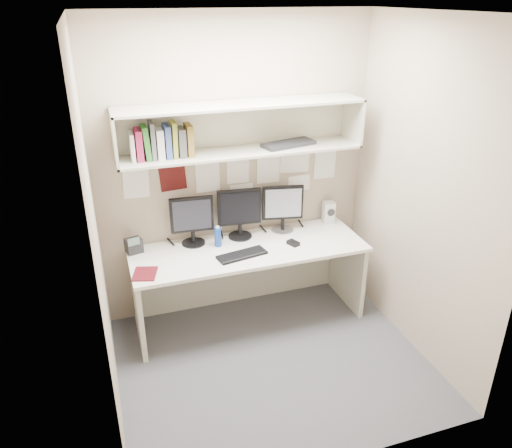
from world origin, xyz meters
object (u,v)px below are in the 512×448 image
object	(u,v)px
monitor_left	(192,218)
keyboard	(242,255)
monitor_center	(240,211)
speaker	(328,212)
desk	(249,283)
maroon_notebook	(145,274)
monitor_right	(283,206)
desk_phone	(134,245)

from	to	relation	value
monitor_left	keyboard	world-z (taller)	monitor_left
monitor_left	monitor_center	distance (m)	0.42
keyboard	speaker	distance (m)	1.04
desk	maroon_notebook	distance (m)	0.99
monitor_right	speaker	distance (m)	0.49
monitor_left	desk_phone	world-z (taller)	monitor_left
keyboard	desk_phone	world-z (taller)	desk_phone
desk	monitor_left	distance (m)	0.77
monitor_right	maroon_notebook	size ratio (longest dim) A/B	2.01
keyboard	maroon_notebook	xyz separation A→B (m)	(-0.80, -0.05, -0.00)
monitor_left	keyboard	size ratio (longest dim) A/B	1.03
desk	monitor_left	bearing A→B (deg)	152.98
desk	monitor_right	world-z (taller)	monitor_right
keyboard	desk_phone	bearing A→B (deg)	146.52
monitor_right	desk_phone	size ratio (longest dim) A/B	2.72
desk	keyboard	world-z (taller)	keyboard
keyboard	maroon_notebook	size ratio (longest dim) A/B	1.94
speaker	maroon_notebook	world-z (taller)	speaker
monitor_left	desk_phone	bearing A→B (deg)	-175.05
speaker	keyboard	bearing A→B (deg)	-149.32
maroon_notebook	desk_phone	size ratio (longest dim) A/B	1.35
speaker	desk_phone	world-z (taller)	speaker
desk	speaker	size ratio (longest dim) A/B	9.82
monitor_right	keyboard	world-z (taller)	monitor_right
monitor_right	keyboard	distance (m)	0.65
monitor_center	keyboard	xyz separation A→B (m)	(-0.09, -0.36, -0.23)
keyboard	maroon_notebook	distance (m)	0.80
desk	maroon_notebook	size ratio (longest dim) A/B	9.37
monitor_left	monitor_right	xyz separation A→B (m)	(0.82, -0.00, 0.00)
monitor_left	monitor_right	distance (m)	0.82
monitor_center	maroon_notebook	world-z (taller)	monitor_center
monitor_right	desk_phone	xyz separation A→B (m)	(-1.33, -0.01, -0.17)
desk	maroon_notebook	world-z (taller)	maroon_notebook
monitor_center	maroon_notebook	size ratio (longest dim) A/B	2.09
speaker	desk	bearing A→B (deg)	-155.08
monitor_center	monitor_right	xyz separation A→B (m)	(0.40, 0.00, -0.01)
monitor_center	desk_phone	size ratio (longest dim) A/B	2.82
monitor_center	speaker	xyz separation A→B (m)	(0.88, 0.03, -0.14)
keyboard	monitor_center	bearing A→B (deg)	65.27
monitor_center	maroon_notebook	xyz separation A→B (m)	(-0.89, -0.40, -0.24)
speaker	desk_phone	distance (m)	1.80
speaker	desk_phone	xyz separation A→B (m)	(-1.80, -0.03, -0.04)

